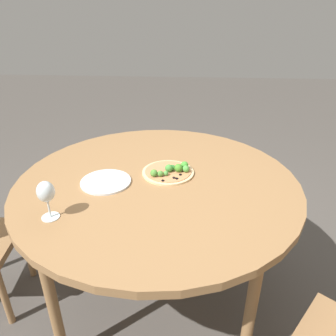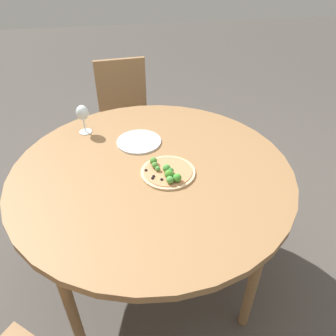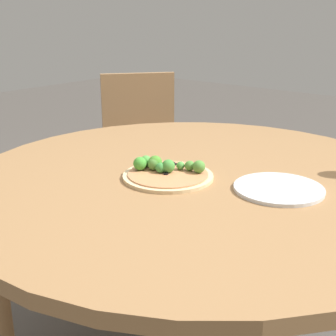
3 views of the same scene
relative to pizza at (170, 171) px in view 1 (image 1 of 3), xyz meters
The scene contains 5 objects.
ground_plane 0.80m from the pizza, 50.51° to the left, with size 12.00×12.00×0.00m, color #4C4742.
dining_table 0.11m from the pizza, 50.51° to the left, with size 1.36×1.36×0.77m.
pizza is the anchor object (origin of this frame).
wine_glass 0.61m from the pizza, 41.09° to the left, with size 0.07×0.07×0.16m.
plate_near 0.32m from the pizza, 19.95° to the left, with size 0.24×0.24×0.01m.
Camera 1 is at (-0.14, 1.37, 1.56)m, focal length 35.00 mm.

